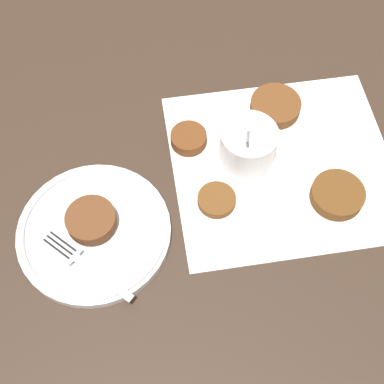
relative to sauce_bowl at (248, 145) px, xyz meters
name	(u,v)px	position (x,y,z in m)	size (l,w,h in m)	color
ground_plane	(275,175)	(0.03, -0.05, -0.03)	(4.00, 4.00, 0.00)	#38281E
napkin	(282,164)	(0.05, -0.03, -0.03)	(0.38, 0.35, 0.00)	white
sauce_bowl	(248,145)	(0.00, 0.00, 0.00)	(0.10, 0.09, 0.12)	silver
fritter_0	(275,106)	(0.07, 0.08, -0.02)	(0.09, 0.09, 0.02)	brown
fritter_1	(217,200)	(-0.07, -0.07, -0.02)	(0.06, 0.06, 0.01)	brown
fritter_2	(337,195)	(0.11, -0.11, -0.02)	(0.08, 0.08, 0.02)	brown
fritter_3	(189,138)	(-0.09, 0.05, -0.02)	(0.06, 0.06, 0.02)	brown
serving_plate	(94,231)	(-0.26, -0.08, -0.02)	(0.23, 0.23, 0.02)	silver
fritter_on_plate	(91,220)	(-0.26, -0.07, 0.00)	(0.07, 0.07, 0.02)	brown
fork	(77,258)	(-0.29, -0.12, -0.01)	(0.12, 0.14, 0.00)	silver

